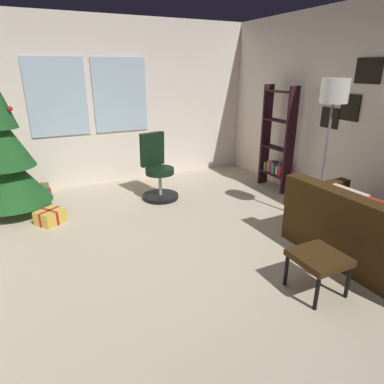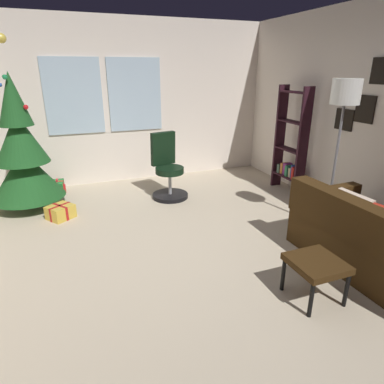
# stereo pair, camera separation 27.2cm
# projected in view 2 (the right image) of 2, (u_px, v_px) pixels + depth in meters

# --- Properties ---
(ground_plane) EXTENTS (5.00, 6.08, 0.10)m
(ground_plane) POSITION_uv_depth(u_px,v_px,m) (190.00, 266.00, 3.54)
(ground_plane) COLOR #C2B297
(wall_back_with_windows) EXTENTS (5.00, 0.12, 2.73)m
(wall_back_with_windows) POSITION_uv_depth(u_px,v_px,m) (127.00, 103.00, 5.74)
(wall_back_with_windows) COLOR silver
(wall_back_with_windows) RESTS_ON ground_plane
(footstool) EXTENTS (0.43, 0.44, 0.38)m
(footstool) POSITION_uv_depth(u_px,v_px,m) (316.00, 266.00, 2.87)
(footstool) COLOR #38230E
(footstool) RESTS_ON ground_plane
(holiday_tree) EXTENTS (1.00, 1.00, 2.34)m
(holiday_tree) POSITION_uv_depth(u_px,v_px,m) (23.00, 155.00, 4.65)
(holiday_tree) COLOR #4C331E
(holiday_tree) RESTS_ON ground_plane
(gift_box_red) EXTENTS (0.28, 0.32, 0.15)m
(gift_box_red) POSITION_uv_depth(u_px,v_px,m) (57.00, 188.00, 5.49)
(gift_box_red) COLOR red
(gift_box_red) RESTS_ON ground_plane
(gift_box_green) EXTENTS (0.23, 0.32, 0.19)m
(gift_box_green) POSITION_uv_depth(u_px,v_px,m) (57.00, 187.00, 5.48)
(gift_box_green) COLOR #1E722D
(gift_box_green) RESTS_ON ground_plane
(gift_box_gold) EXTENTS (0.41, 0.41, 0.19)m
(gift_box_gold) POSITION_uv_depth(u_px,v_px,m) (61.00, 212.00, 4.53)
(gift_box_gold) COLOR gold
(gift_box_gold) RESTS_ON ground_plane
(office_chair) EXTENTS (0.56, 0.56, 1.01)m
(office_chair) POSITION_uv_depth(u_px,v_px,m) (168.00, 173.00, 5.20)
(office_chair) COLOR black
(office_chair) RESTS_ON ground_plane
(bookshelf) EXTENTS (0.18, 0.64, 1.69)m
(bookshelf) POSITION_uv_depth(u_px,v_px,m) (291.00, 147.00, 5.34)
(bookshelf) COLOR black
(bookshelf) RESTS_ON ground_plane
(floor_lamp) EXTENTS (0.32, 0.32, 1.82)m
(floor_lamp) POSITION_uv_depth(u_px,v_px,m) (344.00, 106.00, 3.78)
(floor_lamp) COLOR slate
(floor_lamp) RESTS_ON ground_plane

